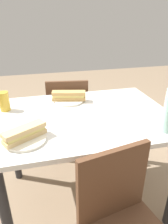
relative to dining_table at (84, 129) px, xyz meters
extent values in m
plane|color=#8C755B|center=(0.00, 0.00, -0.65)|extent=(8.00, 8.00, 0.00)
cube|color=silver|center=(0.00, 0.00, 0.10)|extent=(1.19, 0.87, 0.03)
cylinder|color=#262628|center=(-0.54, -0.37, -0.29)|extent=(0.06, 0.06, 0.74)
cylinder|color=#262628|center=(-0.54, 0.37, -0.29)|extent=(0.06, 0.06, 0.74)
cylinder|color=#262628|center=(0.54, 0.37, -0.29)|extent=(0.06, 0.06, 0.74)
cube|color=brown|center=(0.00, 0.71, -0.22)|extent=(0.45, 0.45, 0.02)
cube|color=brown|center=(-0.03, 0.53, -0.01)|extent=(0.38, 0.08, 0.40)
cylinder|color=brown|center=(0.20, 0.87, -0.44)|extent=(0.04, 0.04, 0.42)
cylinder|color=brown|center=(-0.15, 0.92, -0.44)|extent=(0.04, 0.04, 0.42)
cylinder|color=brown|center=(0.15, 0.51, -0.44)|extent=(0.04, 0.04, 0.42)
cylinder|color=brown|center=(-0.20, 0.56, -0.44)|extent=(0.04, 0.04, 0.42)
cube|color=brown|center=(0.01, -0.53, -0.01)|extent=(0.38, 0.10, 0.40)
cylinder|color=silver|center=(-0.06, 0.25, 0.12)|extent=(0.23, 0.23, 0.01)
cube|color=tan|center=(-0.06, 0.25, 0.14)|extent=(0.27, 0.13, 0.02)
cube|color=#DBC66B|center=(-0.06, 0.25, 0.16)|extent=(0.24, 0.12, 0.02)
cube|color=tan|center=(-0.06, 0.25, 0.18)|extent=(0.27, 0.13, 0.02)
cube|color=silver|center=(-0.01, 0.30, 0.13)|extent=(0.10, 0.01, 0.00)
cube|color=#59331E|center=(-0.10, 0.30, 0.13)|extent=(0.08, 0.01, 0.01)
cylinder|color=silver|center=(-0.39, -0.23, 0.12)|extent=(0.23, 0.23, 0.01)
cube|color=#DBB77A|center=(-0.39, -0.23, 0.14)|extent=(0.24, 0.18, 0.02)
cube|color=#DBC66B|center=(-0.39, -0.23, 0.16)|extent=(0.22, 0.17, 0.02)
cube|color=#DBB77A|center=(-0.39, -0.23, 0.18)|extent=(0.24, 0.18, 0.02)
cube|color=silver|center=(-0.38, -0.17, 0.13)|extent=(0.09, 0.06, 0.00)
cube|color=#59331E|center=(-0.46, -0.21, 0.13)|extent=(0.08, 0.05, 0.01)
cylinder|color=gold|center=(-0.52, 0.20, 0.18)|extent=(0.07, 0.07, 0.14)
camera|label=1|loc=(-0.31, -1.25, 0.75)|focal=33.76mm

